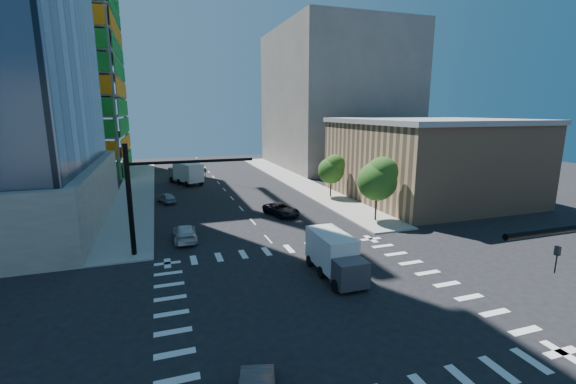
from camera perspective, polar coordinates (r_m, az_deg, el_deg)
name	(u,v)px	position (r m, az deg, el deg)	size (l,w,h in m)	color
ground	(320,298)	(25.37, 4.76, -15.35)	(160.00, 160.00, 0.00)	black
road_markings	(320,298)	(25.37, 4.76, -15.34)	(20.00, 20.00, 0.01)	silver
sidewalk_ne	(294,180)	(65.39, 0.89, 1.79)	(5.00, 60.00, 0.15)	gray
sidewalk_nw	(137,189)	(61.80, -21.52, 0.35)	(5.00, 60.00, 0.15)	gray
construction_building	(41,36)	(85.53, -32.80, 18.89)	(25.16, 34.50, 70.60)	slate
commercial_building	(427,159)	(54.97, 19.88, 4.66)	(20.50, 22.50, 10.60)	#A07B5D
bg_building_ne	(335,99)	(83.84, 6.99, 13.50)	(24.00, 30.00, 28.00)	#65605B
signal_mast_nw	(149,189)	(32.71, -19.90, 0.44)	(10.20, 0.40, 9.00)	black
tree_south	(379,178)	(41.39, 13.30, 1.99)	(4.16, 4.16, 6.82)	#382316
tree_north	(332,169)	(52.05, 6.57, 3.45)	(3.54, 3.52, 5.78)	#382316
car_nb_far	(281,209)	(43.47, -1.00, -2.61)	(2.29, 4.96, 1.38)	black
car_sb_near	(185,233)	(36.53, -15.02, -5.85)	(1.98, 4.88, 1.42)	silver
car_sb_mid	(167,198)	(51.85, -17.56, -0.84)	(1.50, 3.74, 1.27)	gray
box_truck_near	(336,259)	(27.84, 7.17, -9.88)	(2.43, 5.65, 2.96)	black
box_truck_far	(185,174)	(64.36, -14.99, 2.53)	(5.18, 7.18, 3.47)	black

